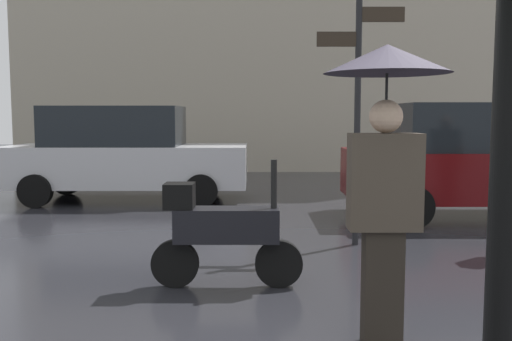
{
  "coord_description": "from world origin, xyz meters",
  "views": [
    {
      "loc": [
        -0.92,
        -2.78,
        1.65
      ],
      "look_at": [
        -0.94,
        3.64,
        1.02
      ],
      "focal_mm": 39.47,
      "sensor_mm": 36.0,
      "label": 1
    }
  ],
  "objects_px": {
    "pedestrian_with_umbrella": "(387,129)",
    "parked_scooter": "(223,230)",
    "street_signpost": "(359,96)",
    "parked_car_right": "(125,153)",
    "parked_car_left": "(484,160)"
  },
  "relations": [
    {
      "from": "pedestrian_with_umbrella",
      "to": "street_signpost",
      "type": "xyz_separation_m",
      "value": [
        0.37,
        3.16,
        0.34
      ]
    },
    {
      "from": "pedestrian_with_umbrella",
      "to": "parked_car_left",
      "type": "height_order",
      "value": "pedestrian_with_umbrella"
    },
    {
      "from": "parked_scooter",
      "to": "parked_car_right",
      "type": "xyz_separation_m",
      "value": [
        -2.23,
        5.58,
        0.37
      ]
    },
    {
      "from": "parked_car_left",
      "to": "street_signpost",
      "type": "bearing_deg",
      "value": 49.82
    },
    {
      "from": "pedestrian_with_umbrella",
      "to": "parked_car_right",
      "type": "xyz_separation_m",
      "value": [
        -3.46,
        6.94,
        -0.63
      ]
    },
    {
      "from": "pedestrian_with_umbrella",
      "to": "street_signpost",
      "type": "height_order",
      "value": "street_signpost"
    },
    {
      "from": "street_signpost",
      "to": "parked_car_right",
      "type": "bearing_deg",
      "value": 135.37
    },
    {
      "from": "street_signpost",
      "to": "pedestrian_with_umbrella",
      "type": "bearing_deg",
      "value": -96.75
    },
    {
      "from": "pedestrian_with_umbrella",
      "to": "parked_scooter",
      "type": "height_order",
      "value": "pedestrian_with_umbrella"
    },
    {
      "from": "parked_car_right",
      "to": "street_signpost",
      "type": "bearing_deg",
      "value": -36.48
    },
    {
      "from": "pedestrian_with_umbrella",
      "to": "parked_car_left",
      "type": "bearing_deg",
      "value": 105.76
    },
    {
      "from": "parked_car_left",
      "to": "street_signpost",
      "type": "distance_m",
      "value": 3.22
    },
    {
      "from": "parked_car_left",
      "to": "parked_car_right",
      "type": "bearing_deg",
      "value": -5.93
    },
    {
      "from": "pedestrian_with_umbrella",
      "to": "parked_car_right",
      "type": "distance_m",
      "value": 7.79
    },
    {
      "from": "parked_scooter",
      "to": "pedestrian_with_umbrella",
      "type": "bearing_deg",
      "value": -38.71
    }
  ]
}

